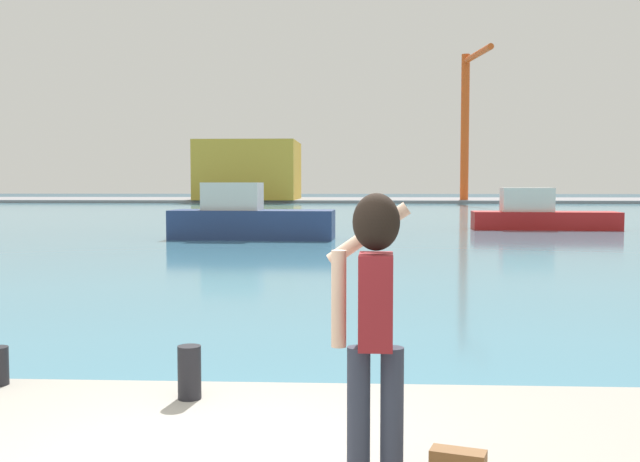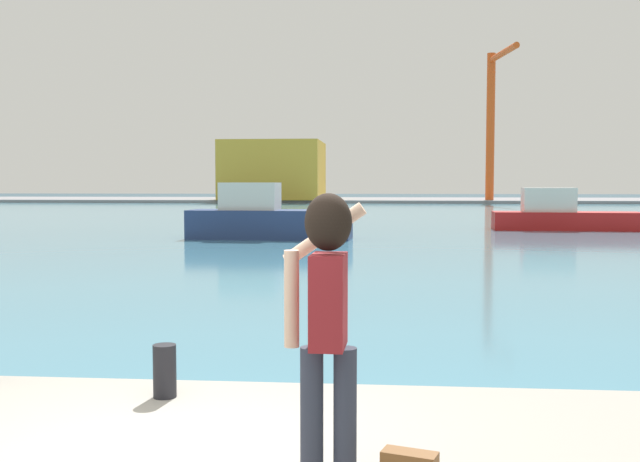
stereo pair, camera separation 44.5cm
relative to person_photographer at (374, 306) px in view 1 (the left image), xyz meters
name	(u,v)px [view 1 (the left image)]	position (x,y,z in m)	size (l,w,h in m)	color
ground_plane	(344,216)	(-1.06, 50.17, -1.66)	(220.00, 220.00, 0.00)	#334751
harbor_water	(345,214)	(-1.06, 52.17, -1.65)	(140.00, 100.00, 0.02)	teal
far_shore_dock	(350,200)	(-1.06, 92.17, -1.48)	(140.00, 20.00, 0.37)	gray
person_photographer	(374,306)	(0.00, 0.00, 0.00)	(0.53, 0.55, 1.74)	#2D3342
harbor_bollard	(189,372)	(-1.49, 1.63, -0.84)	(0.19, 0.19, 0.45)	black
boat_moored	(249,219)	(-4.71, 26.78, -0.78)	(6.98, 2.43, 2.40)	navy
boat_moored_2	(540,215)	(9.28, 33.98, -0.90)	(7.39, 2.41, 2.14)	#B21919
warehouse_left	(249,170)	(-13.63, 87.81, 2.31)	(12.14, 12.07, 7.21)	gold
port_crane	(467,113)	(13.01, 85.12, 9.13)	(2.15, 10.05, 17.47)	#D84C19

